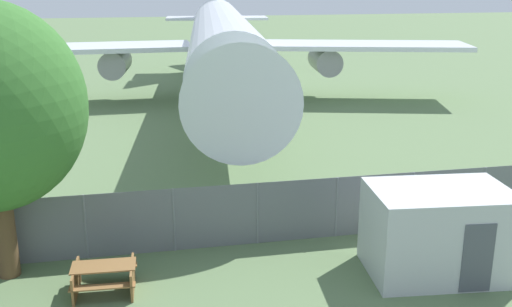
{
  "coord_description": "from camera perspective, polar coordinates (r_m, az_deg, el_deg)",
  "views": [
    {
      "loc": [
        -3.49,
        -6.47,
        7.97
      ],
      "look_at": [
        0.58,
        13.21,
        2.0
      ],
      "focal_mm": 42.0,
      "sensor_mm": 36.0,
      "label": 1
    }
  ],
  "objects": [
    {
      "name": "picnic_bench_near_cabin",
      "position": [
        16.42,
        -14.26,
        -11.18
      ],
      "size": [
        1.71,
        1.48,
        0.76
      ],
      "rotation": [
        0.0,
        0.0,
        -0.05
      ],
      "color": "brown",
      "rests_on": "ground"
    },
    {
      "name": "perimeter_fence",
      "position": [
        18.41,
        0.13,
        -5.73
      ],
      "size": [
        56.07,
        0.07,
        1.98
      ],
      "color": "slate",
      "rests_on": "ground"
    },
    {
      "name": "portable_cabin",
      "position": [
        17.34,
        16.93,
        -7.11
      ],
      "size": [
        3.99,
        2.86,
        2.45
      ],
      "rotation": [
        0.0,
        0.0,
        -0.1
      ],
      "color": "silver",
      "rests_on": "ground"
    },
    {
      "name": "airplane",
      "position": [
        38.3,
        -3.26,
        10.71
      ],
      "size": [
        32.52,
        40.43,
        11.9
      ],
      "rotation": [
        0.0,
        0.0,
        -1.69
      ],
      "color": "white",
      "rests_on": "ground"
    }
  ]
}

